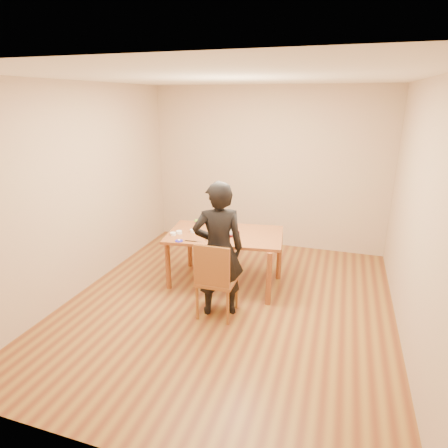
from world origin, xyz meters
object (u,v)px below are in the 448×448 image
(person, at_px, (218,250))
(cake_plate, at_px, (229,233))
(dining_table, at_px, (225,235))
(dining_chair, at_px, (217,280))
(cake, at_px, (229,230))

(person, bearing_deg, cake_plate, -105.99)
(dining_table, bearing_deg, person, -86.15)
(dining_table, height_order, cake_plate, cake_plate)
(dining_table, xyz_separation_m, dining_chair, (0.15, -0.78, -0.28))
(dining_chair, bearing_deg, person, 89.46)
(dining_chair, xyz_separation_m, cake_plate, (-0.10, 0.78, 0.31))
(dining_table, bearing_deg, dining_chair, -86.81)
(person, bearing_deg, dining_chair, 66.20)
(dining_chair, distance_m, cake_plate, 0.84)
(cake, bearing_deg, person, -82.20)
(dining_table, bearing_deg, cake, -3.10)
(dining_table, height_order, person, person)
(cake, height_order, person, person)
(dining_chair, relative_size, cake_plate, 1.47)
(dining_table, bearing_deg, cake_plate, -3.10)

